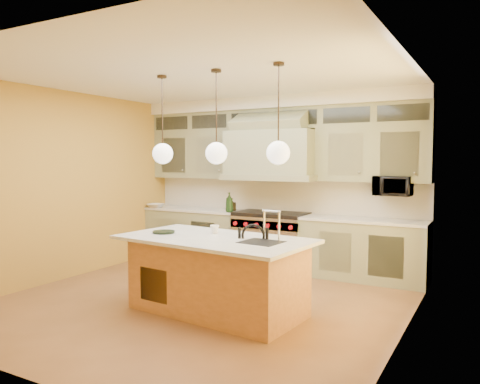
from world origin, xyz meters
The scene contains 18 objects.
floor centered at (0.00, 0.00, 0.00)m, with size 5.00×5.00×0.00m, color brown.
ceiling centered at (0.00, 0.00, 2.90)m, with size 5.00×5.00×0.00m, color white.
wall_back centered at (0.00, 2.50, 1.45)m, with size 5.00×5.00×0.00m, color #B38731.
wall_front centered at (0.00, -2.50, 1.45)m, with size 5.00×5.00×0.00m, color #B38731.
wall_left centered at (-2.50, 0.00, 1.45)m, with size 5.00×5.00×0.00m, color #B38731.
wall_right centered at (2.50, 0.00, 1.45)m, with size 5.00×5.00×0.00m, color #B38731.
back_cabinetry centered at (0.00, 2.23, 1.43)m, with size 5.00×0.77×2.90m.
range centered at (0.00, 2.14, 0.49)m, with size 1.20×0.74×0.96m.
kitchen_island centered at (0.41, -0.25, 0.47)m, with size 2.40×1.44×1.35m.
counter_stool centered at (0.89, -0.27, 0.62)m, with size 0.50×0.50×1.10m.
microwave centered at (1.95, 2.25, 1.45)m, with size 0.54×0.37×0.30m, color black.
oil_bottle_a centered at (-0.70, 1.93, 1.11)m, with size 0.13×0.13×0.34m, color black.
oil_bottle_b centered at (-0.77, 2.15, 1.05)m, with size 0.10×0.10×0.22m, color black.
fruit_bowl centered at (-2.30, 1.92, 0.98)m, with size 0.31×0.31×0.08m, color silver.
cup centered at (0.24, -0.04, 0.97)m, with size 0.11×0.11×0.10m, color white.
pendant_left centered at (-0.40, -0.25, 1.95)m, with size 0.26×0.26×1.11m.
pendant_center centered at (0.40, -0.25, 1.95)m, with size 0.26×0.26×1.11m.
pendant_right centered at (1.20, -0.25, 1.95)m, with size 0.26×0.26×1.11m.
Camera 1 is at (3.33, -4.96, 1.85)m, focal length 35.00 mm.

